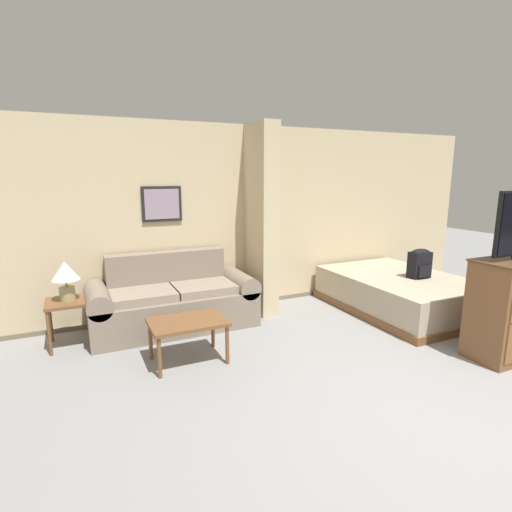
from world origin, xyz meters
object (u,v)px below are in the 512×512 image
object	(u,v)px
coffee_table	(188,325)
bed	(398,292)
couch	(173,301)
table_lamp	(65,275)
backpack	(420,263)

from	to	relation	value
coffee_table	bed	xyz separation A→B (m)	(3.20, 0.33, -0.14)
couch	bed	bearing A→B (deg)	-12.46
table_lamp	couch	bearing A→B (deg)	2.84
coffee_table	bed	size ratio (longest dim) A/B	0.36
coffee_table	couch	bearing A→B (deg)	84.89
coffee_table	backpack	distance (m)	3.37
couch	bed	size ratio (longest dim) A/B	0.96
table_lamp	backpack	bearing A→B (deg)	-10.65
table_lamp	bed	size ratio (longest dim) A/B	0.21
couch	backpack	xyz separation A→B (m)	(3.26, -0.90, 0.37)
couch	backpack	world-z (taller)	couch
table_lamp	backpack	xyz separation A→B (m)	(4.46, -0.84, -0.12)
couch	table_lamp	size ratio (longest dim) A/B	4.62
couch	table_lamp	xyz separation A→B (m)	(-1.20, -0.06, 0.49)
couch	backpack	bearing A→B (deg)	-15.39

